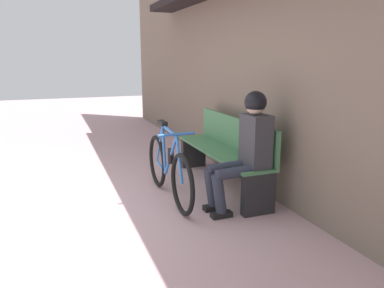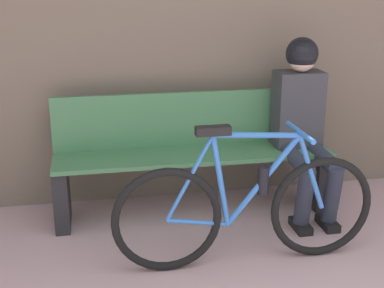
% 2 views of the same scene
% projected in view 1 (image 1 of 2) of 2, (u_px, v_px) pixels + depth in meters
% --- Properties ---
extents(ground_plane, '(24.00, 24.00, 0.00)m').
position_uv_depth(ground_plane, '(18.00, 220.00, 3.78)').
color(ground_plane, '#C69EA3').
extents(storefront_wall, '(12.00, 0.56, 3.20)m').
position_uv_depth(storefront_wall, '(263.00, 52.00, 4.36)').
color(storefront_wall, '#756656').
rests_on(storefront_wall, ground_plane).
extents(park_bench_near, '(1.97, 0.42, 0.87)m').
position_uv_depth(park_bench_near, '(224.00, 153.00, 4.69)').
color(park_bench_near, '#477F51').
rests_on(park_bench_near, ground_plane).
extents(bicycle, '(1.61, 0.40, 0.88)m').
position_uv_depth(bicycle, '(168.00, 169.00, 4.28)').
color(bicycle, black).
rests_on(bicycle, ground_plane).
extents(person_seated, '(0.34, 0.65, 1.27)m').
position_uv_depth(person_seated, '(247.00, 143.00, 3.88)').
color(person_seated, '#2D3342').
rests_on(person_seated, ground_plane).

